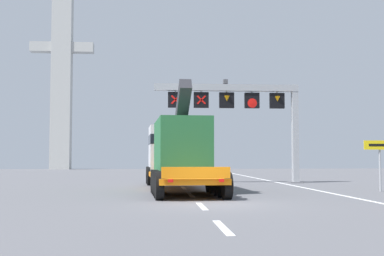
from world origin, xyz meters
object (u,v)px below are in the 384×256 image
(heavy_haul_truck_orange, at_px, (176,152))
(bridge_pylon_distant, at_px, (62,68))
(exit_sign_yellow, at_px, (380,152))
(overhead_lane_gantry, at_px, (245,104))

(heavy_haul_truck_orange, height_order, bridge_pylon_distant, bridge_pylon_distant)
(exit_sign_yellow, bearing_deg, bridge_pylon_distant, 116.90)
(overhead_lane_gantry, xyz_separation_m, heavy_haul_truck_orange, (-4.77, -5.06, -3.22))
(bridge_pylon_distant, bearing_deg, exit_sign_yellow, -63.10)
(overhead_lane_gantry, bearing_deg, heavy_haul_truck_orange, -133.30)
(exit_sign_yellow, relative_size, bridge_pylon_distant, 0.09)
(overhead_lane_gantry, relative_size, heavy_haul_truck_orange, 0.69)
(exit_sign_yellow, height_order, bridge_pylon_distant, bridge_pylon_distant)
(heavy_haul_truck_orange, relative_size, bridge_pylon_distant, 0.50)
(heavy_haul_truck_orange, relative_size, exit_sign_yellow, 5.60)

